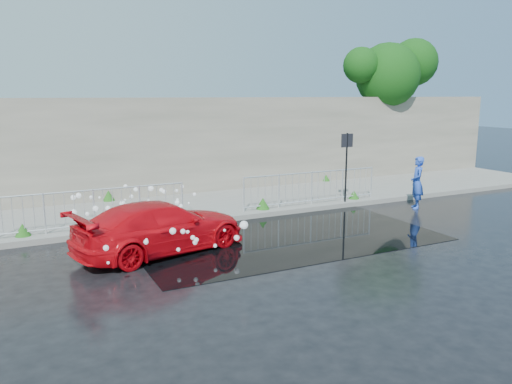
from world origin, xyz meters
TOP-DOWN VIEW (x-y plane):
  - ground at (0.00, 0.00)m, footprint 90.00×90.00m
  - pavement at (0.00, 5.00)m, footprint 30.00×4.00m
  - curb at (0.00, 3.00)m, footprint 30.00×0.25m
  - retaining_wall at (0.00, 7.20)m, footprint 30.00×0.60m
  - puddle at (0.50, 1.00)m, footprint 8.00×5.00m
  - sign_post at (4.20, 3.10)m, footprint 0.45×0.06m
  - tree at (9.76, 7.41)m, footprint 4.86×2.87m
  - railing_left at (-4.00, 3.35)m, footprint 5.05×0.05m
  - railing_right at (3.00, 3.35)m, footprint 5.05×0.05m
  - weeds at (-0.31, 4.51)m, footprint 12.17×3.93m
  - water_spray at (-3.09, 2.33)m, footprint 3.64×5.77m
  - red_car at (-2.81, 0.97)m, footprint 4.57×2.75m
  - person at (6.16, 1.80)m, footprint 0.69×0.76m

SIDE VIEW (x-z plane):
  - ground at x=0.00m, z-range 0.00..0.00m
  - puddle at x=0.50m, z-range 0.00..0.01m
  - pavement at x=0.00m, z-range 0.00..0.15m
  - curb at x=0.00m, z-range 0.00..0.16m
  - weeds at x=-0.31m, z-range 0.13..0.50m
  - red_car at x=-2.81m, z-range 0.00..1.24m
  - water_spray at x=-3.09m, z-range 0.14..1.23m
  - railing_left at x=-4.00m, z-range 0.19..1.29m
  - railing_right at x=3.00m, z-range 0.19..1.29m
  - person at x=6.16m, z-range 0.00..1.75m
  - sign_post at x=4.20m, z-range 0.47..2.97m
  - retaining_wall at x=0.00m, z-range 0.15..3.65m
  - tree at x=9.76m, z-range 1.62..7.90m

